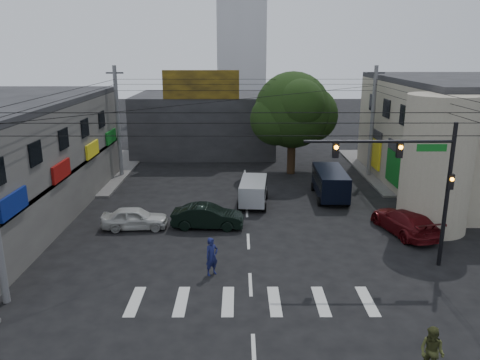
{
  "coord_description": "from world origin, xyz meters",
  "views": [
    {
      "loc": [
        -0.53,
        -22.41,
        10.46
      ],
      "look_at": [
        -0.46,
        4.0,
        3.03
      ],
      "focal_mm": 35.0,
      "sensor_mm": 36.0,
      "label": 1
    }
  ],
  "objects_px": {
    "dark_sedan": "(208,216)",
    "utility_pole_far_left": "(118,123)",
    "maroon_sedan": "(405,221)",
    "pedestrian_olive": "(432,352)",
    "utility_pole_far_right": "(372,122)",
    "traffic_officer": "(212,256)",
    "silver_minivan": "(253,193)",
    "white_compact": "(135,218)",
    "navy_van": "(330,184)",
    "traffic_gantry": "(415,172)",
    "street_tree": "(293,110)"
  },
  "relations": [
    {
      "from": "utility_pole_far_left",
      "to": "maroon_sedan",
      "type": "height_order",
      "value": "utility_pole_far_left"
    },
    {
      "from": "street_tree",
      "to": "maroon_sedan",
      "type": "bearing_deg",
      "value": -69.4
    },
    {
      "from": "utility_pole_far_right",
      "to": "traffic_officer",
      "type": "relative_size",
      "value": 4.9
    },
    {
      "from": "dark_sedan",
      "to": "traffic_officer",
      "type": "height_order",
      "value": "traffic_officer"
    },
    {
      "from": "traffic_gantry",
      "to": "street_tree",
      "type": "bearing_deg",
      "value": 101.99
    },
    {
      "from": "silver_minivan",
      "to": "pedestrian_olive",
      "type": "xyz_separation_m",
      "value": [
        5.32,
        -17.69,
        0.01
      ]
    },
    {
      "from": "traffic_gantry",
      "to": "traffic_officer",
      "type": "xyz_separation_m",
      "value": [
        -9.65,
        -1.0,
        -3.89
      ]
    },
    {
      "from": "pedestrian_olive",
      "to": "utility_pole_far_right",
      "type": "bearing_deg",
      "value": 130.68
    },
    {
      "from": "utility_pole_far_left",
      "to": "utility_pole_far_right",
      "type": "relative_size",
      "value": 1.0
    },
    {
      "from": "dark_sedan",
      "to": "silver_minivan",
      "type": "xyz_separation_m",
      "value": [
        2.88,
        4.32,
        0.16
      ]
    },
    {
      "from": "maroon_sedan",
      "to": "traffic_officer",
      "type": "xyz_separation_m",
      "value": [
        -11.0,
        -5.23,
        0.2
      ]
    },
    {
      "from": "utility_pole_far_left",
      "to": "dark_sedan",
      "type": "relative_size",
      "value": 2.1
    },
    {
      "from": "utility_pole_far_right",
      "to": "navy_van",
      "type": "relative_size",
      "value": 1.75
    },
    {
      "from": "utility_pole_far_right",
      "to": "maroon_sedan",
      "type": "relative_size",
      "value": 1.7
    },
    {
      "from": "street_tree",
      "to": "navy_van",
      "type": "relative_size",
      "value": 1.65
    },
    {
      "from": "street_tree",
      "to": "traffic_gantry",
      "type": "height_order",
      "value": "street_tree"
    },
    {
      "from": "white_compact",
      "to": "street_tree",
      "type": "bearing_deg",
      "value": -43.3
    },
    {
      "from": "street_tree",
      "to": "pedestrian_olive",
      "type": "height_order",
      "value": "street_tree"
    },
    {
      "from": "maroon_sedan",
      "to": "navy_van",
      "type": "relative_size",
      "value": 1.03
    },
    {
      "from": "maroon_sedan",
      "to": "pedestrian_olive",
      "type": "height_order",
      "value": "pedestrian_olive"
    },
    {
      "from": "traffic_gantry",
      "to": "pedestrian_olive",
      "type": "height_order",
      "value": "traffic_gantry"
    },
    {
      "from": "navy_van",
      "to": "white_compact",
      "type": "bearing_deg",
      "value": 116.26
    },
    {
      "from": "traffic_gantry",
      "to": "dark_sedan",
      "type": "bearing_deg",
      "value": 153.32
    },
    {
      "from": "utility_pole_far_left",
      "to": "traffic_officer",
      "type": "bearing_deg",
      "value": -64.26
    },
    {
      "from": "white_compact",
      "to": "maroon_sedan",
      "type": "xyz_separation_m",
      "value": [
        15.96,
        -0.77,
        0.07
      ]
    },
    {
      "from": "utility_pole_far_right",
      "to": "silver_minivan",
      "type": "bearing_deg",
      "value": -143.06
    },
    {
      "from": "street_tree",
      "to": "pedestrian_olive",
      "type": "bearing_deg",
      "value": -86.1
    },
    {
      "from": "utility_pole_far_left",
      "to": "dark_sedan",
      "type": "height_order",
      "value": "utility_pole_far_left"
    },
    {
      "from": "dark_sedan",
      "to": "utility_pole_far_left",
      "type": "bearing_deg",
      "value": 37.27
    },
    {
      "from": "navy_van",
      "to": "maroon_sedan",
      "type": "bearing_deg",
      "value": -153.62
    },
    {
      "from": "silver_minivan",
      "to": "pedestrian_olive",
      "type": "bearing_deg",
      "value": -157.98
    },
    {
      "from": "utility_pole_far_left",
      "to": "silver_minivan",
      "type": "height_order",
      "value": "utility_pole_far_left"
    },
    {
      "from": "dark_sedan",
      "to": "navy_van",
      "type": "distance_m",
      "value": 10.27
    },
    {
      "from": "silver_minivan",
      "to": "traffic_officer",
      "type": "xyz_separation_m",
      "value": [
        -2.29,
        -10.46,
        0.07
      ]
    },
    {
      "from": "dark_sedan",
      "to": "silver_minivan",
      "type": "height_order",
      "value": "silver_minivan"
    },
    {
      "from": "dark_sedan",
      "to": "pedestrian_olive",
      "type": "height_order",
      "value": "pedestrian_olive"
    },
    {
      "from": "maroon_sedan",
      "to": "traffic_officer",
      "type": "distance_m",
      "value": 12.18
    },
    {
      "from": "traffic_gantry",
      "to": "silver_minivan",
      "type": "height_order",
      "value": "traffic_gantry"
    },
    {
      "from": "navy_van",
      "to": "utility_pole_far_right",
      "type": "bearing_deg",
      "value": -34.76
    },
    {
      "from": "traffic_officer",
      "to": "utility_pole_far_right",
      "type": "bearing_deg",
      "value": 16.72
    },
    {
      "from": "navy_van",
      "to": "dark_sedan",
      "type": "bearing_deg",
      "value": 125.81
    },
    {
      "from": "utility_pole_far_left",
      "to": "white_compact",
      "type": "bearing_deg",
      "value": -72.78
    },
    {
      "from": "pedestrian_olive",
      "to": "silver_minivan",
      "type": "bearing_deg",
      "value": 158.0
    },
    {
      "from": "traffic_gantry",
      "to": "silver_minivan",
      "type": "bearing_deg",
      "value": 127.87
    },
    {
      "from": "silver_minivan",
      "to": "pedestrian_olive",
      "type": "height_order",
      "value": "pedestrian_olive"
    },
    {
      "from": "utility_pole_far_right",
      "to": "silver_minivan",
      "type": "xyz_separation_m",
      "value": [
        -10.03,
        -7.54,
        -3.73
      ]
    },
    {
      "from": "white_compact",
      "to": "traffic_officer",
      "type": "distance_m",
      "value": 7.79
    },
    {
      "from": "traffic_officer",
      "to": "pedestrian_olive",
      "type": "relative_size",
      "value": 1.06
    },
    {
      "from": "utility_pole_far_right",
      "to": "dark_sedan",
      "type": "height_order",
      "value": "utility_pole_far_right"
    },
    {
      "from": "traffic_gantry",
      "to": "traffic_officer",
      "type": "distance_m",
      "value": 10.45
    }
  ]
}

